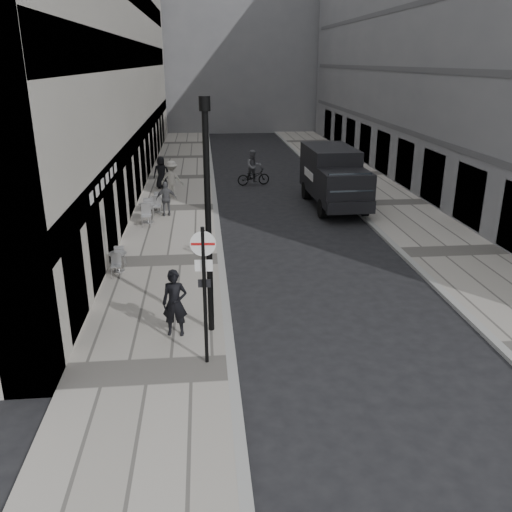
{
  "coord_description": "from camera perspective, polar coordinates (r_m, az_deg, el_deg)",
  "views": [
    {
      "loc": [
        -0.53,
        -8.67,
        7.08
      ],
      "look_at": [
        0.99,
        6.96,
        1.4
      ],
      "focal_mm": 38.0,
      "sensor_mm": 36.0,
      "label": 1
    }
  ],
  "objects": [
    {
      "name": "ground",
      "position": [
        11.21,
        -1.71,
        -19.3
      ],
      "size": [
        120.0,
        120.0,
        0.0
      ],
      "primitive_type": "plane",
      "color": "black",
      "rests_on": "ground"
    },
    {
      "name": "sidewalk",
      "position": [
        27.62,
        -8.46,
        4.95
      ],
      "size": [
        4.0,
        60.0,
        0.12
      ],
      "primitive_type": "cube",
      "color": "#A39C93",
      "rests_on": "ground"
    },
    {
      "name": "far_sidewalk",
      "position": [
        29.18,
        13.74,
        5.4
      ],
      "size": [
        4.0,
        60.0,
        0.12
      ],
      "primitive_type": "cube",
      "color": "#A39C93",
      "rests_on": "ground"
    },
    {
      "name": "building_left",
      "position": [
        33.67,
        -16.15,
        22.45
      ],
      "size": [
        4.0,
        45.0,
        18.0
      ],
      "primitive_type": "cube",
      "color": "#B3AEA3",
      "rests_on": "ground"
    },
    {
      "name": "building_right",
      "position": [
        36.33,
        19.72,
        23.45
      ],
      "size": [
        6.0,
        45.0,
        20.0
      ],
      "primitive_type": "cube",
      "color": "slate",
      "rests_on": "ground"
    },
    {
      "name": "building_far",
      "position": [
        64.82,
        -4.09,
        23.32
      ],
      "size": [
        24.0,
        16.0,
        22.0
      ],
      "primitive_type": "cube",
      "color": "slate",
      "rests_on": "ground"
    },
    {
      "name": "walking_man",
      "position": [
        14.53,
        -8.54,
        -4.93
      ],
      "size": [
        0.71,
        0.51,
        1.84
      ],
      "primitive_type": "imported",
      "rotation": [
        0.0,
        0.0,
        -0.11
      ],
      "color": "black",
      "rests_on": "sidewalk"
    },
    {
      "name": "sign_post",
      "position": [
        12.6,
        -5.48,
        -2.34
      ],
      "size": [
        0.59,
        0.11,
        3.45
      ],
      "rotation": [
        0.0,
        0.0,
        -0.07
      ],
      "color": "black",
      "rests_on": "sidewalk"
    },
    {
      "name": "lamppost",
      "position": [
        13.82,
        -5.1,
        5.03
      ],
      "size": [
        0.28,
        0.28,
        6.18
      ],
      "color": "black",
      "rests_on": "sidewalk"
    },
    {
      "name": "bollard_near",
      "position": [
        20.69,
        -5.47,
        1.4
      ],
      "size": [
        0.11,
        0.11,
        0.86
      ],
      "primitive_type": "cylinder",
      "color": "black",
      "rests_on": "sidewalk"
    },
    {
      "name": "bollard_far",
      "position": [
        20.31,
        -5.47,
        1.12
      ],
      "size": [
        0.12,
        0.12,
        0.92
      ],
      "primitive_type": "cylinder",
      "color": "black",
      "rests_on": "sidewalk"
    },
    {
      "name": "panel_van",
      "position": [
        27.97,
        8.13,
        8.48
      ],
      "size": [
        2.44,
        6.25,
        2.92
      ],
      "rotation": [
        0.0,
        0.0,
        0.02
      ],
      "color": "black",
      "rests_on": "ground"
    },
    {
      "name": "cyclist",
      "position": [
        32.78,
        -0.27,
        8.89
      ],
      "size": [
        2.04,
        0.98,
        2.11
      ],
      "rotation": [
        0.0,
        0.0,
        0.16
      ],
      "color": "black",
      "rests_on": "ground"
    },
    {
      "name": "pedestrian_a",
      "position": [
        25.98,
        -9.42,
        5.96
      ],
      "size": [
        1.01,
        0.54,
        1.64
      ],
      "primitive_type": "imported",
      "rotation": [
        0.0,
        0.0,
        3.29
      ],
      "color": "#55565A",
      "rests_on": "sidewalk"
    },
    {
      "name": "pedestrian_b",
      "position": [
        29.76,
        -8.84,
        8.04
      ],
      "size": [
        1.4,
        1.05,
        1.93
      ],
      "primitive_type": "imported",
      "rotation": [
        0.0,
        0.0,
        2.84
      ],
      "color": "beige",
      "rests_on": "sidewalk"
    },
    {
      "name": "pedestrian_c",
      "position": [
        31.87,
        -9.93,
        8.66
      ],
      "size": [
        0.97,
        0.72,
        1.82
      ],
      "primitive_type": "imported",
      "rotation": [
        0.0,
        0.0,
        3.31
      ],
      "color": "black",
      "rests_on": "sidewalk"
    },
    {
      "name": "cafe_table_near",
      "position": [
        19.44,
        -14.31,
        -0.45
      ],
      "size": [
        0.63,
        1.41,
        0.81
      ],
      "color": "silver",
      "rests_on": "sidewalk"
    },
    {
      "name": "cafe_table_mid",
      "position": [
        25.07,
        -11.34,
        4.6
      ],
      "size": [
        0.79,
        1.78,
        1.01
      ],
      "color": "silver",
      "rests_on": "sidewalk"
    },
    {
      "name": "cafe_table_far",
      "position": [
        26.73,
        -10.31,
        5.5
      ],
      "size": [
        0.71,
        1.6,
        0.91
      ],
      "color": "silver",
      "rests_on": "sidewalk"
    }
  ]
}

